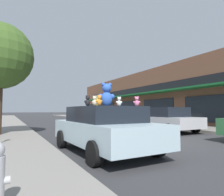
{
  "coord_description": "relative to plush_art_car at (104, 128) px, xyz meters",
  "views": [
    {
      "loc": [
        -5.63,
        -6.36,
        1.29
      ],
      "look_at": [
        -1.77,
        1.02,
        1.8
      ],
      "focal_mm": 32.0,
      "sensor_mm": 36.0,
      "label": 1
    }
  ],
  "objects": [
    {
      "name": "ground_plane",
      "position": [
        2.94,
        0.71,
        -0.75
      ],
      "size": [
        260.0,
        260.0,
        0.0
      ],
      "primitive_type": "plane",
      "color": "#333335"
    },
    {
      "name": "storefront_row",
      "position": [
        15.97,
        12.58,
        2.07
      ],
      "size": [
        12.35,
        34.02,
        5.64
      ],
      "color": "brown",
      "rests_on": "ground_plane"
    },
    {
      "name": "plush_art_car",
      "position": [
        0.0,
        0.0,
        0.0
      ],
      "size": [
        2.25,
        4.32,
        1.41
      ],
      "rotation": [
        0.0,
        0.0,
        0.04
      ],
      "color": "#ADC6D1",
      "rests_on": "ground_plane"
    },
    {
      "name": "teddy_bear_giant",
      "position": [
        0.07,
        -0.03,
        1.02
      ],
      "size": [
        0.57,
        0.36,
        0.75
      ],
      "rotation": [
        0.0,
        0.0,
        2.99
      ],
      "color": "blue",
      "rests_on": "plush_art_car"
    },
    {
      "name": "teddy_bear_pink",
      "position": [
        0.7,
        -0.76,
        0.8
      ],
      "size": [
        0.22,
        0.19,
        0.3
      ],
      "rotation": [
        0.0,
        0.0,
        2.54
      ],
      "color": "pink",
      "rests_on": "plush_art_car"
    },
    {
      "name": "teddy_bear_white",
      "position": [
        0.08,
        -0.8,
        0.79
      ],
      "size": [
        0.2,
        0.13,
        0.26
      ],
      "rotation": [
        0.0,
        0.0,
        2.99
      ],
      "color": "white",
      "rests_on": "plush_art_car"
    },
    {
      "name": "teddy_bear_black",
      "position": [
        -0.68,
        -0.32,
        0.81
      ],
      "size": [
        0.23,
        0.17,
        0.31
      ],
      "rotation": [
        0.0,
        0.0,
        3.57
      ],
      "color": "black",
      "rests_on": "plush_art_car"
    },
    {
      "name": "teddy_bear_teal",
      "position": [
        0.4,
        0.64,
        0.79
      ],
      "size": [
        0.19,
        0.16,
        0.26
      ],
      "rotation": [
        0.0,
        0.0,
        3.67
      ],
      "color": "teal",
      "rests_on": "plush_art_car"
    },
    {
      "name": "teddy_bear_yellow",
      "position": [
        -0.05,
        0.38,
        0.79
      ],
      "size": [
        0.2,
        0.17,
        0.28
      ],
      "rotation": [
        0.0,
        0.0,
        2.57
      ],
      "color": "yellow",
      "rests_on": "plush_art_car"
    },
    {
      "name": "teddy_bear_orange",
      "position": [
        -0.64,
        -1.04,
        0.79
      ],
      "size": [
        0.21,
        0.14,
        0.27
      ],
      "rotation": [
        0.0,
        0.0,
        3.34
      ],
      "color": "orange",
      "rests_on": "plush_art_car"
    },
    {
      "name": "teddy_bear_cream",
      "position": [
        -0.64,
        -0.76,
        0.79
      ],
      "size": [
        0.16,
        0.2,
        0.27
      ],
      "rotation": [
        0.0,
        0.0,
        2.06
      ],
      "color": "beige",
      "rests_on": "plush_art_car"
    },
    {
      "name": "teddy_bear_green",
      "position": [
        0.09,
        0.68,
        0.84
      ],
      "size": [
        0.22,
        0.28,
        0.38
      ],
      "rotation": [
        0.0,
        0.0,
        2.04
      ],
      "color": "green",
      "rests_on": "plush_art_car"
    },
    {
      "name": "teddy_bear_brown",
      "position": [
        -0.15,
        0.42,
        0.78
      ],
      "size": [
        0.18,
        0.12,
        0.25
      ],
      "rotation": [
        0.0,
        0.0,
        3.03
      ],
      "color": "olive",
      "rests_on": "plush_art_car"
    },
    {
      "name": "parked_car_far_center",
      "position": [
        5.84,
        3.55,
        0.02
      ],
      "size": [
        2.18,
        4.08,
        1.47
      ],
      "color": "#B7B7BC",
      "rests_on": "ground_plane"
    },
    {
      "name": "parked_car_far_right",
      "position": [
        5.84,
        11.09,
        0.02
      ],
      "size": [
        2.17,
        4.05,
        1.49
      ],
      "color": "silver",
      "rests_on": "ground_plane"
    }
  ]
}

